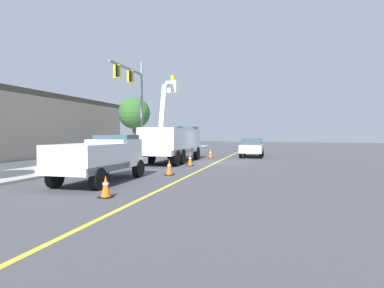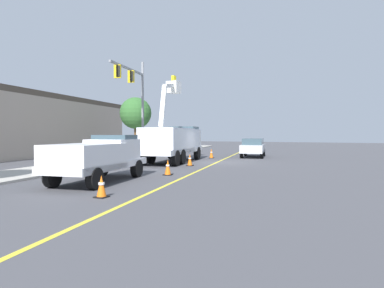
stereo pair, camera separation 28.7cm
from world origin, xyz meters
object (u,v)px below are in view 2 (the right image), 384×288
Objects in this scene: passing_minivan at (253,146)px; traffic_cone_trailing at (211,153)px; traffic_cone_mid_front at (168,167)px; utility_bucket_truck at (174,141)px; service_pickup_truck at (98,157)px; traffic_cone_mid_rear at (190,160)px; traffic_cone_leading at (101,186)px; traffic_signal_mast at (135,93)px.

traffic_cone_trailing is at bearing 133.16° from passing_minivan.
traffic_cone_trailing is at bearing 9.94° from traffic_cone_mid_front.
utility_bucket_truck is 1.45× the size of service_pickup_truck.
traffic_cone_mid_front is at bearing -168.73° from traffic_cone_mid_rear.
traffic_cone_mid_front is 4.88m from traffic_cone_mid_rear.
passing_minivan is 6.06× the size of traffic_cone_trailing.
utility_bucket_truck is at bearing 150.43° from passing_minivan.
traffic_cone_leading is 10.92m from traffic_cone_mid_rear.
service_pickup_truck is 3.72m from traffic_cone_leading.
passing_minivan is 0.60× the size of traffic_signal_mast.
service_pickup_truck is 13.97m from traffic_signal_mast.
service_pickup_truck reaches higher than traffic_cone_leading.
traffic_cone_leading is at bearing -171.01° from traffic_cone_trailing.
service_pickup_truck is 8.13m from traffic_cone_mid_rear.
service_pickup_truck is 1.16× the size of passing_minivan.
utility_bucket_truck reaches higher than traffic_cone_mid_rear.
traffic_cone_mid_front is (6.00, 0.75, 0.03)m from traffic_cone_leading.
traffic_cone_trailing reaches higher than traffic_cone_leading.
traffic_signal_mast is (14.49, 8.47, 5.21)m from traffic_cone_leading.
traffic_cone_mid_front is at bearing -170.06° from traffic_cone_trailing.
passing_minivan is at bearing -29.57° from utility_bucket_truck.
service_pickup_truck is 0.69× the size of traffic_signal_mast.
passing_minivan is 6.23× the size of traffic_cone_mid_front.
service_pickup_truck is 7.05× the size of traffic_cone_trailing.
service_pickup_truck is 14.91m from traffic_cone_trailing.
traffic_signal_mast is at bearing 42.28° from traffic_cone_mid_front.
passing_minivan is 6.26× the size of traffic_cone_mid_rear.
traffic_cone_mid_front reaches higher than traffic_cone_leading.
traffic_signal_mast reaches higher than passing_minivan.
traffic_cone_trailing is (-2.79, 2.98, -0.56)m from passing_minivan.
traffic_cone_mid_rear reaches higher than traffic_cone_leading.
service_pickup_truck reaches higher than traffic_cone_trailing.
traffic_signal_mast is (-5.91, 8.66, 4.61)m from passing_minivan.
passing_minivan is 20.40m from traffic_cone_leading.
traffic_cone_leading is (-2.71, -2.42, -0.75)m from service_pickup_truck.
utility_bucket_truck is 13.62m from traffic_cone_leading.
utility_bucket_truck is 10.22× the size of traffic_cone_trailing.
traffic_cone_mid_rear is 6.90m from traffic_cone_trailing.
traffic_cone_trailing is (6.82, 1.08, 0.01)m from traffic_cone_mid_rear.
service_pickup_truck is (-10.24, -1.61, -0.49)m from utility_bucket_truck.
utility_bucket_truck is at bearing 25.26° from traffic_cone_mid_front.
utility_bucket_truck reaches higher than service_pickup_truck.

